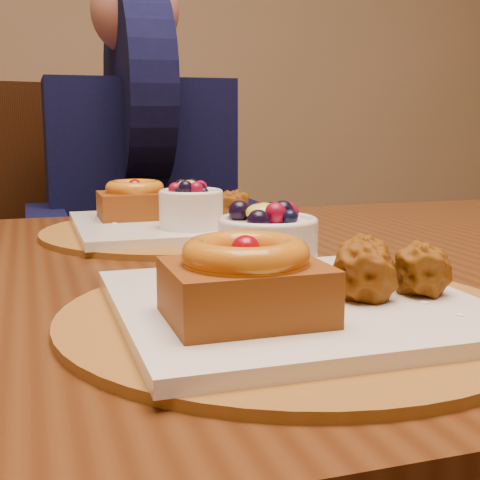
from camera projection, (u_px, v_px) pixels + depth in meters
name	position (u px, v px, depth m)	size (l,w,h in m)	color
dining_table	(219.00, 332.00, 0.76)	(1.60, 0.90, 0.76)	#3E1D0B
place_setting_near	(288.00, 289.00, 0.54)	(0.38, 0.38, 0.09)	brown
place_setting_far	(176.00, 219.00, 0.95)	(0.38, 0.38, 0.08)	brown
chair_far	(113.00, 269.00, 1.63)	(0.59, 0.59, 1.01)	black
diner	(139.00, 164.00, 1.42)	(0.47, 0.47, 0.77)	black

